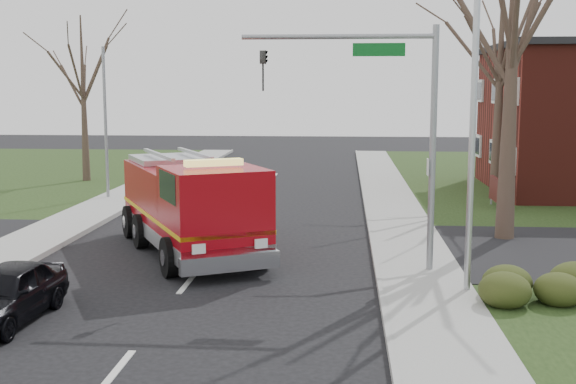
{
  "coord_description": "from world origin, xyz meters",
  "views": [
    {
      "loc": [
        4.12,
        -18.28,
        5.11
      ],
      "look_at": [
        2.41,
        3.35,
        2.0
      ],
      "focal_mm": 45.0,
      "sensor_mm": 36.0,
      "label": 1
    }
  ],
  "objects": [
    {
      "name": "bare_tree_far",
      "position": [
        11.0,
        15.0,
        6.49
      ],
      "size": [
        5.25,
        5.25,
        10.5
      ],
      "color": "#3E2E24",
      "rests_on": "ground"
    },
    {
      "name": "bare_tree_near",
      "position": [
        9.5,
        6.0,
        7.41
      ],
      "size": [
        6.0,
        6.0,
        12.0
      ],
      "color": "#3E2E24",
      "rests_on": "ground"
    },
    {
      "name": "sidewalk_right",
      "position": [
        6.2,
        0.0,
        0.07
      ],
      "size": [
        2.4,
        80.0,
        0.15
      ],
      "primitive_type": "cube",
      "color": "gray",
      "rests_on": "ground"
    },
    {
      "name": "utility_pole_far",
      "position": [
        -6.8,
        14.0,
        3.5
      ],
      "size": [
        0.14,
        0.14,
        7.0
      ],
      "primitive_type": "cylinder",
      "color": "gray",
      "rests_on": "ground"
    },
    {
      "name": "parked_car_maroon",
      "position": [
        -3.3,
        -3.42,
        0.65
      ],
      "size": [
        1.71,
        3.86,
        1.29
      ],
      "primitive_type": "imported",
      "rotation": [
        0.0,
        0.0,
        -0.05
      ],
      "color": "black",
      "rests_on": "ground"
    },
    {
      "name": "health_center_sign",
      "position": [
        10.5,
        12.5,
        0.88
      ],
      "size": [
        0.12,
        2.0,
        1.4
      ],
      "color": "#471210",
      "rests_on": "ground"
    },
    {
      "name": "hedge_corner",
      "position": [
        9.0,
        -1.0,
        0.58
      ],
      "size": [
        2.8,
        2.0,
        0.9
      ],
      "primitive_type": "ellipsoid",
      "color": "#273312",
      "rests_on": "lawn_right"
    },
    {
      "name": "streetlight_pole",
      "position": [
        7.14,
        -0.5,
        4.55
      ],
      "size": [
        1.48,
        0.16,
        8.4
      ],
      "color": "#B7BABF",
      "rests_on": "ground"
    },
    {
      "name": "traffic_signal_mast",
      "position": [
        5.21,
        1.5,
        4.71
      ],
      "size": [
        5.29,
        0.18,
        6.8
      ],
      "color": "gray",
      "rests_on": "ground"
    },
    {
      "name": "fire_engine",
      "position": [
        -0.63,
        3.53,
        1.44
      ],
      "size": [
        6.0,
        8.24,
        3.18
      ],
      "rotation": [
        0.0,
        0.0,
        0.48
      ],
      "color": "maroon",
      "rests_on": "ground"
    },
    {
      "name": "ground",
      "position": [
        0.0,
        0.0,
        0.0
      ],
      "size": [
        120.0,
        120.0,
        0.0
      ],
      "primitive_type": "plane",
      "color": "black",
      "rests_on": "ground"
    },
    {
      "name": "bare_tree_left",
      "position": [
        -10.0,
        20.0,
        5.56
      ],
      "size": [
        4.5,
        4.5,
        9.0
      ],
      "color": "#3E2E24",
      "rests_on": "ground"
    }
  ]
}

